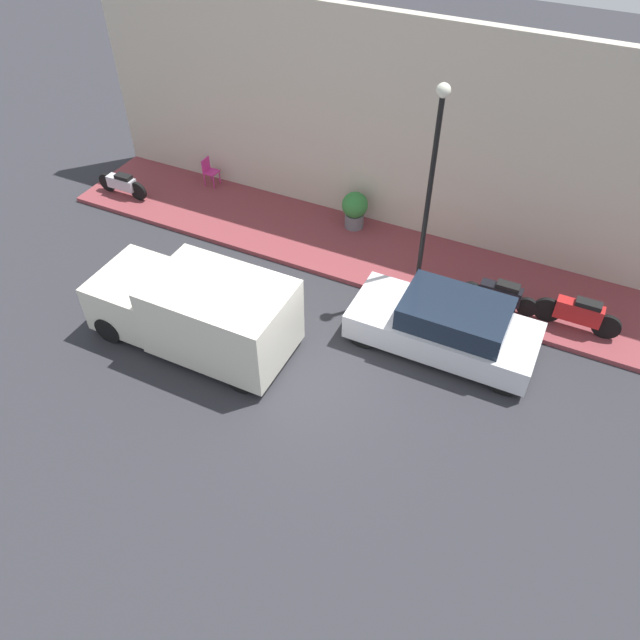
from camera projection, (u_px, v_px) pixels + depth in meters
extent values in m
plane|color=#2D2D33|center=(298.00, 370.00, 14.26)|extent=(60.00, 60.00, 0.00)
cube|color=brown|center=(376.00, 254.00, 17.34)|extent=(2.93, 18.85, 0.13)
cube|color=beige|center=(406.00, 133.00, 16.41)|extent=(0.30, 18.85, 5.92)
cube|color=silver|center=(442.00, 330.00, 14.49)|extent=(1.83, 4.31, 0.66)
cube|color=#192333|center=(455.00, 313.00, 14.00)|extent=(1.61, 2.37, 0.57)
cylinder|color=black|center=(363.00, 335.00, 14.62)|extent=(0.20, 0.67, 0.67)
cylinder|color=black|center=(387.00, 295.00, 15.66)|extent=(0.20, 0.67, 0.67)
cylinder|color=black|center=(504.00, 382.00, 13.56)|extent=(0.20, 0.67, 0.67)
cylinder|color=black|center=(520.00, 336.00, 14.60)|extent=(0.20, 0.67, 0.67)
cube|color=silver|center=(222.00, 317.00, 14.01)|extent=(2.06, 3.12, 1.72)
cube|color=silver|center=(138.00, 295.00, 14.95)|extent=(1.96, 1.68, 1.21)
cube|color=#192333|center=(126.00, 281.00, 14.80)|extent=(1.75, 0.92, 0.48)
cylinder|color=black|center=(109.00, 329.00, 14.74)|extent=(0.22, 0.70, 0.70)
cylinder|color=black|center=(156.00, 285.00, 15.93)|extent=(0.22, 0.70, 0.70)
cylinder|color=black|center=(240.00, 379.00, 13.60)|extent=(0.22, 0.70, 0.70)
cylinder|color=black|center=(280.00, 327.00, 14.78)|extent=(0.22, 0.70, 0.70)
cube|color=#B21E1E|center=(579.00, 312.00, 14.72)|extent=(0.30, 1.08, 0.49)
cube|color=black|center=(589.00, 304.00, 14.46)|extent=(0.27, 0.59, 0.12)
cylinder|color=black|center=(547.00, 310.00, 15.07)|extent=(0.10, 0.66, 0.66)
cylinder|color=black|center=(606.00, 327.00, 14.64)|extent=(0.10, 0.66, 0.66)
cube|color=black|center=(500.00, 293.00, 15.35)|extent=(0.30, 1.02, 0.43)
cube|color=black|center=(508.00, 286.00, 15.12)|extent=(0.27, 0.56, 0.12)
cylinder|color=black|center=(472.00, 291.00, 15.69)|extent=(0.10, 0.52, 0.52)
cylinder|color=black|center=(527.00, 307.00, 15.25)|extent=(0.10, 0.52, 0.52)
cube|color=#B7B7BF|center=(122.00, 183.00, 19.16)|extent=(0.30, 0.94, 0.36)
cube|color=black|center=(123.00, 177.00, 18.96)|extent=(0.27, 0.51, 0.12)
cylinder|color=black|center=(108.00, 182.00, 19.44)|extent=(0.10, 0.58, 0.58)
cylinder|color=black|center=(138.00, 191.00, 19.07)|extent=(0.10, 0.58, 0.58)
cylinder|color=black|center=(428.00, 204.00, 14.36)|extent=(0.12, 0.12, 5.17)
sphere|color=silver|center=(443.00, 90.00, 12.53)|extent=(0.31, 0.31, 0.31)
cylinder|color=slate|center=(354.00, 220.00, 18.06)|extent=(0.55, 0.55, 0.43)
sphere|color=#337F38|center=(355.00, 205.00, 17.71)|extent=(0.75, 0.75, 0.75)
cube|color=#D8338C|center=(211.00, 172.00, 19.60)|extent=(0.40, 0.40, 0.04)
cube|color=#D8338C|center=(206.00, 164.00, 19.50)|extent=(0.40, 0.04, 0.40)
cylinder|color=#D8338C|center=(214.00, 182.00, 19.59)|extent=(0.04, 0.04, 0.43)
cylinder|color=#D8338C|center=(220.00, 177.00, 19.82)|extent=(0.04, 0.04, 0.43)
cylinder|color=#D8338C|center=(205.00, 180.00, 19.70)|extent=(0.04, 0.04, 0.43)
cylinder|color=#D8338C|center=(211.00, 175.00, 19.92)|extent=(0.04, 0.04, 0.43)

